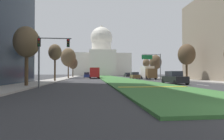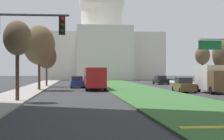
{
  "view_description": "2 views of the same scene",
  "coord_description": "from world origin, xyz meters",
  "px_view_note": "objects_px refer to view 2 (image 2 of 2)",
  "views": [
    {
      "loc": [
        -6.01,
        -5.51,
        1.52
      ],
      "look_at": [
        -0.55,
        43.35,
        2.35
      ],
      "focal_mm": 28.91,
      "sensor_mm": 36.0,
      "label": 1
    },
    {
      "loc": [
        -7.82,
        -3.64,
        2.57
      ],
      "look_at": [
        -2.25,
        53.32,
        2.67
      ],
      "focal_mm": 59.96,
      "sensor_mm": 36.0,
      "label": 2
    }
  ],
  "objects_px": {
    "overhead_guide_sign": "(224,53)",
    "sedan_far_horizon": "(161,80)",
    "capitol_building": "(102,43)",
    "city_bus": "(94,77)",
    "traffic_light_near_left": "(16,43)",
    "street_tree_right_distant": "(202,56)",
    "street_tree_left_far": "(39,45)",
    "street_tree_left_mid": "(17,39)",
    "sedan_distant": "(77,82)",
    "street_tree_left_distant": "(47,56)",
    "sedan_very_far": "(88,79)",
    "box_truck_delivery": "(213,78)",
    "sedan_midblock": "(184,85)"
  },
  "relations": [
    {
      "from": "sedan_far_horizon",
      "to": "city_bus",
      "type": "height_order",
      "value": "city_bus"
    },
    {
      "from": "traffic_light_near_left",
      "to": "sedan_far_horizon",
      "type": "bearing_deg",
      "value": 70.32
    },
    {
      "from": "capitol_building",
      "to": "street_tree_left_mid",
      "type": "bearing_deg",
      "value": -98.94
    },
    {
      "from": "street_tree_left_mid",
      "to": "city_bus",
      "type": "relative_size",
      "value": 0.61
    },
    {
      "from": "street_tree_left_mid",
      "to": "overhead_guide_sign",
      "type": "bearing_deg",
      "value": 27.87
    },
    {
      "from": "traffic_light_near_left",
      "to": "street_tree_right_distant",
      "type": "bearing_deg",
      "value": 61.31
    },
    {
      "from": "street_tree_left_far",
      "to": "city_bus",
      "type": "relative_size",
      "value": 0.77
    },
    {
      "from": "street_tree_left_far",
      "to": "box_truck_delivery",
      "type": "bearing_deg",
      "value": -20.29
    },
    {
      "from": "sedan_midblock",
      "to": "street_tree_right_distant",
      "type": "bearing_deg",
      "value": 64.02
    },
    {
      "from": "street_tree_left_far",
      "to": "street_tree_right_distant",
      "type": "xyz_separation_m",
      "value": [
        25.53,
        10.85,
        -0.85
      ]
    },
    {
      "from": "street_tree_left_mid",
      "to": "street_tree_left_distant",
      "type": "bearing_deg",
      "value": 89.76
    },
    {
      "from": "sedan_very_far",
      "to": "city_bus",
      "type": "distance_m",
      "value": 32.46
    },
    {
      "from": "capitol_building",
      "to": "city_bus",
      "type": "bearing_deg",
      "value": -95.02
    },
    {
      "from": "sedan_far_horizon",
      "to": "street_tree_left_distant",
      "type": "bearing_deg",
      "value": -157.77
    },
    {
      "from": "traffic_light_near_left",
      "to": "sedan_distant",
      "type": "height_order",
      "value": "traffic_light_near_left"
    },
    {
      "from": "capitol_building",
      "to": "street_tree_left_far",
      "type": "height_order",
      "value": "capitol_building"
    },
    {
      "from": "overhead_guide_sign",
      "to": "sedan_far_horizon",
      "type": "distance_m",
      "value": 26.22
    },
    {
      "from": "street_tree_left_mid",
      "to": "sedan_midblock",
      "type": "bearing_deg",
      "value": 34.97
    },
    {
      "from": "overhead_guide_sign",
      "to": "sedan_far_horizon",
      "type": "xyz_separation_m",
      "value": [
        -1.67,
        25.88,
        -3.83
      ]
    },
    {
      "from": "overhead_guide_sign",
      "to": "street_tree_left_distant",
      "type": "bearing_deg",
      "value": 141.62
    },
    {
      "from": "sedan_very_far",
      "to": "box_truck_delivery",
      "type": "bearing_deg",
      "value": -72.69
    },
    {
      "from": "sedan_distant",
      "to": "sedan_very_far",
      "type": "relative_size",
      "value": 0.96
    },
    {
      "from": "street_tree_left_mid",
      "to": "box_truck_delivery",
      "type": "distance_m",
      "value": 23.16
    },
    {
      "from": "traffic_light_near_left",
      "to": "sedan_far_horizon",
      "type": "height_order",
      "value": "traffic_light_near_left"
    },
    {
      "from": "traffic_light_near_left",
      "to": "sedan_midblock",
      "type": "distance_m",
      "value": 30.63
    },
    {
      "from": "street_tree_left_distant",
      "to": "sedan_very_far",
      "type": "xyz_separation_m",
      "value": [
        7.35,
        22.57,
        -4.08
      ]
    },
    {
      "from": "street_tree_left_mid",
      "to": "sedan_distant",
      "type": "relative_size",
      "value": 1.56
    },
    {
      "from": "capitol_building",
      "to": "street_tree_left_mid",
      "type": "relative_size",
      "value": 5.13
    },
    {
      "from": "street_tree_left_mid",
      "to": "box_truck_delivery",
      "type": "relative_size",
      "value": 1.04
    },
    {
      "from": "street_tree_left_mid",
      "to": "sedan_distant",
      "type": "distance_m",
      "value": 25.97
    },
    {
      "from": "sedan_distant",
      "to": "street_tree_left_distant",
      "type": "bearing_deg",
      "value": 138.95
    },
    {
      "from": "street_tree_left_far",
      "to": "sedan_midblock",
      "type": "bearing_deg",
      "value": -18.3
    },
    {
      "from": "traffic_light_near_left",
      "to": "overhead_guide_sign",
      "type": "distance_m",
      "value": 32.8
    },
    {
      "from": "street_tree_left_distant",
      "to": "box_truck_delivery",
      "type": "height_order",
      "value": "street_tree_left_distant"
    },
    {
      "from": "overhead_guide_sign",
      "to": "sedan_distant",
      "type": "bearing_deg",
      "value": 142.38
    },
    {
      "from": "street_tree_left_distant",
      "to": "sedan_midblock",
      "type": "distance_m",
      "value": 24.67
    },
    {
      "from": "overhead_guide_sign",
      "to": "city_bus",
      "type": "relative_size",
      "value": 0.59
    },
    {
      "from": "street_tree_left_far",
      "to": "street_tree_right_distant",
      "type": "bearing_deg",
      "value": 23.03
    },
    {
      "from": "overhead_guide_sign",
      "to": "street_tree_right_distant",
      "type": "bearing_deg",
      "value": 79.0
    },
    {
      "from": "sedan_very_far",
      "to": "city_bus",
      "type": "xyz_separation_m",
      "value": [
        -0.23,
        -32.44,
        1.0
      ]
    },
    {
      "from": "capitol_building",
      "to": "street_tree_right_distant",
      "type": "bearing_deg",
      "value": -75.62
    },
    {
      "from": "street_tree_left_mid",
      "to": "street_tree_left_far",
      "type": "xyz_separation_m",
      "value": [
        0.03,
        17.98,
        0.71
      ]
    },
    {
      "from": "street_tree_left_distant",
      "to": "sedan_far_horizon",
      "type": "relative_size",
      "value": 1.43
    },
    {
      "from": "street_tree_left_mid",
      "to": "street_tree_left_far",
      "type": "bearing_deg",
      "value": 89.89
    },
    {
      "from": "overhead_guide_sign",
      "to": "street_tree_left_mid",
      "type": "relative_size",
      "value": 0.97
    },
    {
      "from": "box_truck_delivery",
      "to": "sedan_very_far",
      "type": "bearing_deg",
      "value": 107.31
    },
    {
      "from": "capitol_building",
      "to": "street_tree_left_far",
      "type": "xyz_separation_m",
      "value": [
        -12.5,
        -61.67,
        -4.97
      ]
    },
    {
      "from": "street_tree_left_far",
      "to": "sedan_midblock",
      "type": "xyz_separation_m",
      "value": [
        17.43,
        -5.76,
        -5.04
      ]
    },
    {
      "from": "street_tree_left_distant",
      "to": "street_tree_right_distant",
      "type": "xyz_separation_m",
      "value": [
        25.44,
        -0.46,
        0.16
      ]
    },
    {
      "from": "capitol_building",
      "to": "city_bus",
      "type": "xyz_separation_m",
      "value": [
        -5.29,
        -60.22,
        -9.07
      ]
    }
  ]
}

